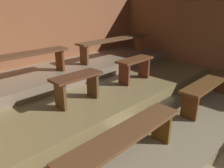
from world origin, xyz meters
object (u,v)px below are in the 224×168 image
Objects in this scene: bench_lower_right at (209,85)px; bench_upper_right at (115,42)px; bench_lower_left at (126,139)px; bench_middle_right at (135,65)px; bench_upper_left at (8,61)px; bench_middle_left at (77,83)px.

bench_lower_right is 2.61m from bench_upper_right.
bench_upper_right reaches higher than bench_lower_right.
bench_lower_left is 1.00× the size of bench_lower_right.
bench_lower_right is at bearing -73.85° from bench_middle_right.
bench_upper_left is 1.00× the size of bench_upper_right.
bench_middle_left is at bearing -62.28° from bench_upper_left.
bench_middle_right is 0.38× the size of bench_upper_left.
bench_middle_left is 0.38× the size of bench_upper_right.
bench_lower_left is 0.75× the size of bench_upper_right.
bench_middle_right is at bearing 106.15° from bench_lower_right.
bench_upper_right is (0.19, 2.57, 0.46)m from bench_lower_right.
bench_lower_left is at bearing 180.00° from bench_lower_right.
bench_lower_right is 0.75× the size of bench_upper_left.
bench_middle_right is at bearing -117.72° from bench_upper_right.
bench_upper_left reaches higher than bench_middle_left.
bench_upper_left is 2.70m from bench_upper_right.
bench_lower_right is at bearing -45.67° from bench_upper_left.
bench_upper_right is (2.70, 0.00, 0.00)m from bench_upper_left.
bench_lower_right is at bearing -36.65° from bench_middle_left.
bench_middle_right is 2.41m from bench_upper_left.
bench_upper_left reaches higher than bench_lower_right.
bench_upper_left is at bearing 134.33° from bench_lower_right.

